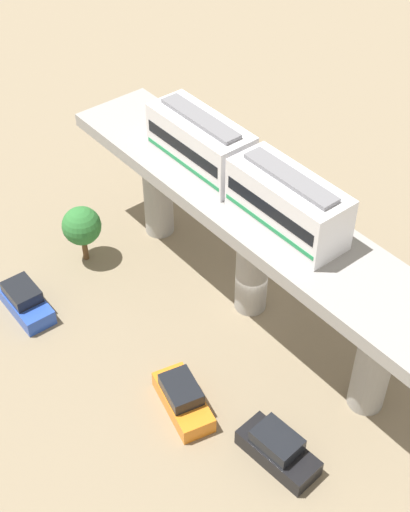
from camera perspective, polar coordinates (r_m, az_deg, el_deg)
name	(u,v)px	position (r m, az deg, el deg)	size (l,w,h in m)	color
ground_plane	(250,305)	(43.65, 3.57, -3.89)	(120.00, 120.00, 0.00)	#84755B
viaduct	(254,233)	(39.71, 3.92, 1.86)	(5.20, 28.00, 7.62)	#999691
train	(242,172)	(38.31, 2.92, 6.67)	(2.64, 13.55, 3.24)	white
parked_car_black	(278,449)	(36.65, 5.76, -14.95)	(2.13, 4.33, 1.76)	black
parked_car_orange	(183,398)	(38.22, -1.78, -11.17)	(2.74, 4.51, 1.76)	orange
parked_car_blue	(25,301)	(44.10, -14.05, -3.44)	(1.90, 4.24, 1.76)	#284CB7
tree_near_viaduct	(82,226)	(45.43, -9.71, 2.34)	(2.46, 2.46, 3.96)	brown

